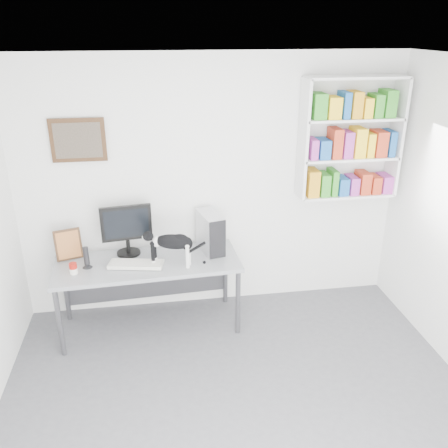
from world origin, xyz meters
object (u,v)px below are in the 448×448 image
object	(u,v)px
soup_can	(73,268)
cat	(172,249)
bookshelf	(350,138)
desk	(150,294)
leaning_print	(68,244)
keyboard	(136,264)
speaker	(86,257)
pc_tower	(210,232)
monitor	(127,230)

from	to	relation	value
soup_can	cat	distance (m)	0.94
bookshelf	desk	size ratio (longest dim) A/B	0.68
desk	leaning_print	size ratio (longest dim) A/B	5.64
desk	keyboard	bearing A→B (deg)	-147.88
speaker	keyboard	bearing A→B (deg)	-18.35
bookshelf	speaker	bearing A→B (deg)	-173.30
desk	pc_tower	bearing A→B (deg)	10.81
cat	speaker	bearing A→B (deg)	-168.46
monitor	leaning_print	world-z (taller)	monitor
speaker	leaning_print	world-z (taller)	leaning_print
desk	leaning_print	xyz separation A→B (m)	(-0.77, 0.19, 0.54)
bookshelf	desk	bearing A→B (deg)	-172.46
monitor	cat	bearing A→B (deg)	-44.13
cat	desk	bearing A→B (deg)	171.71
monitor	speaker	bearing A→B (deg)	-156.11
speaker	leaning_print	size ratio (longest dim) A/B	0.69
keyboard	leaning_print	world-z (taller)	leaning_print
keyboard	speaker	world-z (taller)	speaker
monitor	soup_can	bearing A→B (deg)	-153.13
soup_can	desk	bearing A→B (deg)	11.72
leaning_print	cat	world-z (taller)	cat
pc_tower	leaning_print	xyz separation A→B (m)	(-1.42, 0.03, -0.04)
desk	soup_can	distance (m)	0.82
pc_tower	speaker	distance (m)	1.24
leaning_print	soup_can	bearing A→B (deg)	-93.75
keyboard	leaning_print	distance (m)	0.72
keyboard	speaker	distance (m)	0.48
desk	monitor	size ratio (longest dim) A/B	3.38
desk	pc_tower	world-z (taller)	pc_tower
monitor	pc_tower	distance (m)	0.84
bookshelf	cat	bearing A→B (deg)	-168.02
monitor	soup_can	world-z (taller)	monitor
keyboard	soup_can	bearing A→B (deg)	-162.51
keyboard	cat	bearing A→B (deg)	4.42
bookshelf	pc_tower	bearing A→B (deg)	-175.36
leaning_print	pc_tower	bearing A→B (deg)	-18.47
bookshelf	desk	distance (m)	2.59
soup_can	pc_tower	bearing A→B (deg)	12.78
pc_tower	speaker	bearing A→B (deg)	176.17
monitor	keyboard	distance (m)	0.38
pc_tower	speaker	xyz separation A→B (m)	(-1.23, -0.20, -0.09)
monitor	cat	world-z (taller)	monitor
desk	keyboard	size ratio (longest dim) A/B	3.45
keyboard	soup_can	world-z (taller)	soup_can
bookshelf	monitor	xyz separation A→B (m)	(-2.30, -0.08, -0.83)
speaker	monitor	bearing A→B (deg)	18.26
speaker	desk	bearing A→B (deg)	-9.78
desk	speaker	size ratio (longest dim) A/B	8.19
speaker	leaning_print	distance (m)	0.30
pc_tower	soup_can	size ratio (longest dim) A/B	3.78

